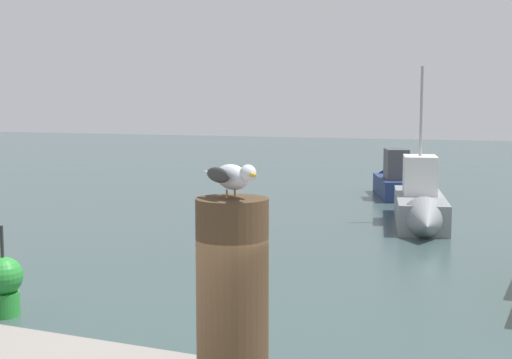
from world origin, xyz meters
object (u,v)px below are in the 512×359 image
seagull (233,176)px  boat_grey (421,205)px  boat_navy (392,181)px  channel_buoy (4,284)px  mooring_post (232,310)px

seagull → boat_grey: 15.20m
boat_grey → boat_navy: bearing=108.1°
boat_grey → seagull: bearing=-84.0°
channel_buoy → mooring_post: bearing=-40.5°
mooring_post → seagull: 0.54m
mooring_post → boat_grey: 15.13m
boat_grey → boat_navy: (-1.82, 5.59, -0.03)m
seagull → channel_buoy: (-5.93, 5.06, -2.28)m
mooring_post → boat_grey: boat_grey is taller
boat_navy → channel_buoy: boat_navy is taller
seagull → channel_buoy: bearing=139.5°
boat_navy → seagull: bearing=-80.6°
boat_grey → channel_buoy: size_ratio=3.89×
boat_grey → channel_buoy: boat_grey is taller
mooring_post → boat_navy: mooring_post is taller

